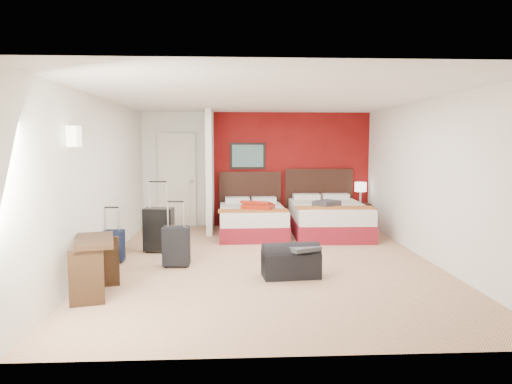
{
  "coord_description": "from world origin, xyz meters",
  "views": [
    {
      "loc": [
        -0.55,
        -7.05,
        1.81
      ],
      "look_at": [
        -0.14,
        0.8,
        1.0
      ],
      "focal_mm": 32.76,
      "sensor_mm": 36.0,
      "label": 1
    }
  ],
  "objects": [
    {
      "name": "bed_right",
      "position": [
        1.38,
        2.11,
        0.31
      ],
      "size": [
        1.48,
        2.08,
        0.61
      ],
      "primitive_type": "cube",
      "rotation": [
        0.0,
        0.0,
        -0.02
      ],
      "color": "white",
      "rests_on": "ground"
    },
    {
      "name": "suitcase_charcoal",
      "position": [
        -1.38,
        -0.23,
        0.28
      ],
      "size": [
        0.4,
        0.26,
        0.57
      ],
      "primitive_type": "cube",
      "rotation": [
        0.0,
        0.0,
        -0.05
      ],
      "color": "black",
      "rests_on": "ground"
    },
    {
      "name": "jacket_bundle",
      "position": [
        1.28,
        1.81,
        0.67
      ],
      "size": [
        0.58,
        0.57,
        0.11
      ],
      "primitive_type": "cube",
      "rotation": [
        0.0,
        0.0,
        0.67
      ],
      "color": "#3D3C41",
      "rests_on": "bed_right"
    },
    {
      "name": "duffel_bag",
      "position": [
        0.25,
        -0.86,
        0.19
      ],
      "size": [
        0.8,
        0.48,
        0.39
      ],
      "primitive_type": "cube",
      "rotation": [
        0.0,
        0.0,
        0.09
      ],
      "color": "black",
      "rests_on": "ground"
    },
    {
      "name": "red_accent_panel",
      "position": [
        0.75,
        3.23,
        1.25
      ],
      "size": [
        3.5,
        0.04,
        2.5
      ],
      "primitive_type": "cube",
      "color": "maroon",
      "rests_on": "ground"
    },
    {
      "name": "red_suitcase_open",
      "position": [
        -0.05,
        2.05,
        0.6
      ],
      "size": [
        0.83,
        0.95,
        0.1
      ],
      "primitive_type": "cube",
      "rotation": [
        0.0,
        0.0,
        -0.37
      ],
      "color": "#A1210D",
      "rests_on": "bed_left"
    },
    {
      "name": "suitcase_black",
      "position": [
        -1.78,
        0.74,
        0.36
      ],
      "size": [
        0.5,
        0.35,
        0.71
      ],
      "primitive_type": "cube",
      "rotation": [
        0.0,
        0.0,
        -0.1
      ],
      "color": "black",
      "rests_on": "ground"
    },
    {
      "name": "ground",
      "position": [
        0.0,
        0.0,
        0.0
      ],
      "size": [
        6.5,
        6.5,
        0.0
      ],
      "primitive_type": "plane",
      "color": "#D6A983",
      "rests_on": "ground"
    },
    {
      "name": "entry_door",
      "position": [
        -1.75,
        3.2,
        1.02
      ],
      "size": [
        0.82,
        0.06,
        2.05
      ],
      "primitive_type": "cube",
      "color": "silver",
      "rests_on": "ground"
    },
    {
      "name": "nightstand",
      "position": [
        2.25,
        2.93,
        0.26
      ],
      "size": [
        0.39,
        0.39,
        0.52
      ],
      "primitive_type": "cube",
      "rotation": [
        0.0,
        0.0,
        0.03
      ],
      "color": "black",
      "rests_on": "ground"
    },
    {
      "name": "room_walls",
      "position": [
        -1.4,
        1.42,
        1.26
      ],
      "size": [
        5.02,
        6.52,
        2.5
      ],
      "color": "white",
      "rests_on": "ground"
    },
    {
      "name": "table_lamp",
      "position": [
        2.25,
        2.93,
        0.75
      ],
      "size": [
        0.26,
        0.26,
        0.46
      ],
      "primitive_type": "cylinder",
      "rotation": [
        0.0,
        0.0,
        0.01
      ],
      "color": "white",
      "rests_on": "nightstand"
    },
    {
      "name": "partition_wall",
      "position": [
        -1.0,
        2.61,
        1.25
      ],
      "size": [
        0.12,
        1.2,
        2.5
      ],
      "primitive_type": "cube",
      "color": "silver",
      "rests_on": "ground"
    },
    {
      "name": "desk",
      "position": [
        -2.18,
        -1.52,
        0.35
      ],
      "size": [
        0.62,
        0.92,
        0.7
      ],
      "primitive_type": "cube",
      "rotation": [
        0.0,
        0.0,
        0.26
      ],
      "color": "#321E10",
      "rests_on": "ground"
    },
    {
      "name": "jacket_draped",
      "position": [
        0.4,
        -0.91,
        0.41
      ],
      "size": [
        0.51,
        0.48,
        0.05
      ],
      "primitive_type": "cube",
      "rotation": [
        0.0,
        0.0,
        0.45
      ],
      "color": "#3D3D42",
      "rests_on": "duffel_bag"
    },
    {
      "name": "bed_left",
      "position": [
        -0.15,
        2.15,
        0.28
      ],
      "size": [
        1.33,
        1.87,
        0.55
      ],
      "primitive_type": "cube",
      "rotation": [
        0.0,
        0.0,
        0.02
      ],
      "color": "white",
      "rests_on": "ground"
    },
    {
      "name": "suitcase_navy",
      "position": [
        -2.38,
        0.07,
        0.23
      ],
      "size": [
        0.34,
        0.21,
        0.47
      ],
      "primitive_type": "cube",
      "rotation": [
        0.0,
        0.0,
        0.01
      ],
      "color": "black",
      "rests_on": "ground"
    }
  ]
}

